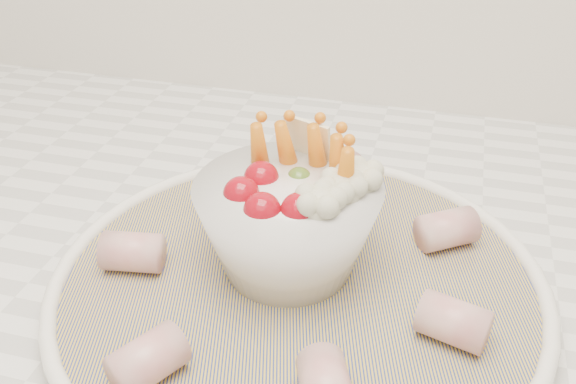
# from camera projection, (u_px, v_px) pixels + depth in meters

# --- Properties ---
(serving_platter) EXTENTS (0.45, 0.45, 0.02)m
(serving_platter) POSITION_uv_depth(u_px,v_px,m) (298.00, 283.00, 0.48)
(serving_platter) COLOR navy
(serving_platter) RESTS_ON kitchen_counter
(veggie_bowl) EXTENTS (0.14, 0.14, 0.11)m
(veggie_bowl) POSITION_uv_depth(u_px,v_px,m) (291.00, 221.00, 0.47)
(veggie_bowl) COLOR white
(veggie_bowl) RESTS_ON serving_platter
(cured_meat_rolls) EXTENTS (0.29, 0.30, 0.03)m
(cured_meat_rolls) POSITION_uv_depth(u_px,v_px,m) (297.00, 262.00, 0.47)
(cured_meat_rolls) COLOR #BE565A
(cured_meat_rolls) RESTS_ON serving_platter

